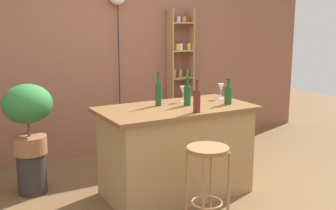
% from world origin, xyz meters
% --- Properties ---
extents(ground, '(12.00, 12.00, 0.00)m').
position_xyz_m(ground, '(0.00, 0.00, 0.00)').
color(ground, brown).
extents(back_wall, '(6.40, 0.10, 2.80)m').
position_xyz_m(back_wall, '(0.00, 1.95, 1.40)').
color(back_wall, '#8C5642').
rests_on(back_wall, ground).
extents(kitchen_counter, '(1.54, 0.81, 0.91)m').
position_xyz_m(kitchen_counter, '(0.00, 0.30, 0.46)').
color(kitchen_counter, '#A87F51').
rests_on(kitchen_counter, ground).
extents(bar_stool, '(0.35, 0.35, 0.72)m').
position_xyz_m(bar_stool, '(-0.14, -0.47, 0.54)').
color(bar_stool, '#997047').
rests_on(bar_stool, ground).
extents(spice_shelf, '(0.35, 0.18, 1.90)m').
position_xyz_m(spice_shelf, '(0.95, 1.79, 0.97)').
color(spice_shelf, '#A87F51').
rests_on(spice_shelf, ground).
extents(plant_stool, '(0.29, 0.29, 0.42)m').
position_xyz_m(plant_stool, '(-1.29, 1.02, 0.21)').
color(plant_stool, '#2D2823').
rests_on(plant_stool, ground).
extents(potted_plant, '(0.49, 0.44, 0.71)m').
position_xyz_m(potted_plant, '(-1.29, 1.02, 0.86)').
color(potted_plant, '#935B3D').
rests_on(potted_plant, plant_stool).
extents(bottle_vinegar, '(0.07, 0.07, 0.28)m').
position_xyz_m(bottle_vinegar, '(0.14, 0.31, 1.01)').
color(bottle_vinegar, '#194C23').
rests_on(bottle_vinegar, kitchen_counter).
extents(bottle_olive_oil, '(0.08, 0.08, 0.26)m').
position_xyz_m(bottle_olive_oil, '(0.53, 0.16, 1.00)').
color(bottle_olive_oil, '#194C23').
rests_on(bottle_olive_oil, kitchen_counter).
extents(bottle_soda_blue, '(0.07, 0.07, 0.31)m').
position_xyz_m(bottle_soda_blue, '(0.04, -0.01, 1.02)').
color(bottle_soda_blue, '#5B2319').
rests_on(bottle_soda_blue, kitchen_counter).
extents(bottle_wine_red, '(0.06, 0.06, 0.34)m').
position_xyz_m(bottle_wine_red, '(-0.12, 0.44, 1.03)').
color(bottle_wine_red, '#194C23').
rests_on(bottle_wine_red, kitchen_counter).
extents(wine_glass_left, '(0.07, 0.07, 0.16)m').
position_xyz_m(wine_glass_left, '(0.21, 0.50, 1.02)').
color(wine_glass_left, silver).
rests_on(wine_glass_left, kitchen_counter).
extents(wine_glass_center, '(0.07, 0.07, 0.16)m').
position_xyz_m(wine_glass_center, '(0.65, 0.44, 1.02)').
color(wine_glass_center, silver).
rests_on(wine_glass_center, kitchen_counter).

